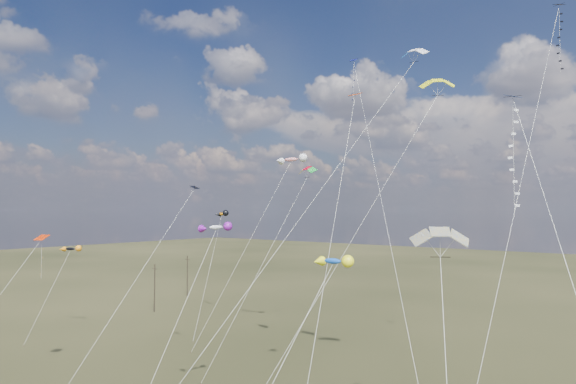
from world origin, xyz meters
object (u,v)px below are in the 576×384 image
Objects in this scene: parafoil_yellow at (437,81)px; novelty_black_orange at (70,249)px; utility_pole_near at (155,287)px; utility_pole_far at (187,275)px; diamond_black_high at (555,55)px.

parafoil_yellow is 54.50m from novelty_black_orange.
novelty_black_orange reaches higher than utility_pole_near.
utility_pole_far is 0.22× the size of diamond_black_high.
diamond_black_high is at bearing 12.97° from novelty_black_orange.
utility_pole_near is 67.57m from diamond_black_high.
utility_pole_far is at bearing 166.54° from diamond_black_high.
diamond_black_high reaches higher than parafoil_yellow.
parafoil_yellow reaches higher than utility_pole_near.
diamond_black_high is 1.26× the size of parafoil_yellow.
diamond_black_high is (69.79, -16.70, 27.20)m from utility_pole_far.
diamond_black_high reaches higher than novelty_black_orange.
diamond_black_high is (61.79, -2.70, 27.20)m from utility_pole_near.
parafoil_yellow is (-7.73, -8.75, -2.98)m from diamond_black_high.
parafoil_yellow reaches higher than utility_pole_far.
novelty_black_orange is at bearing -167.03° from diamond_black_high.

